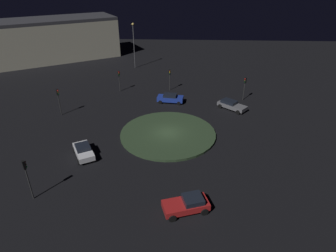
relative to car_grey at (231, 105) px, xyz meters
name	(u,v)px	position (x,y,z in m)	size (l,w,h in m)	color
ground_plane	(168,134)	(-9.73, -8.56, -0.75)	(121.00, 121.00, 0.00)	black
roundabout_island	(168,133)	(-9.73, -8.56, -0.59)	(12.89, 12.89, 0.31)	#2D4228
car_grey	(231,105)	(0.00, 0.00, 0.00)	(4.66, 4.38, 1.39)	slate
car_white	(83,151)	(-19.57, -14.12, -0.02)	(3.56, 4.39, 1.38)	white
car_red	(187,204)	(-7.32, -22.47, 0.03)	(4.56, 3.12, 1.49)	red
car_blue	(170,98)	(-9.87, 2.24, 0.02)	(4.47, 2.40, 1.46)	#1E38A5
traffic_light_northeast	(245,84)	(2.54, 3.77, 2.10)	(0.39, 0.39, 3.99)	#2D2D2D
traffic_light_northwest	(119,77)	(-19.30, 6.88, 1.98)	(0.37, 0.40, 3.82)	#2D2D2D
traffic_light_southwest	(26,172)	(-22.28, -21.56, 2.42)	(0.39, 0.39, 4.46)	#2D2D2D
traffic_light_west	(58,97)	(-26.40, -3.36, 2.24)	(0.39, 0.35, 4.20)	#2D2D2D
traffic_light_north	(170,76)	(-10.20, 7.79, 2.07)	(0.31, 0.36, 3.94)	#2D2D2D
streetlamp_north	(134,39)	(-18.67, 21.37, 5.64)	(0.55, 0.55, 9.80)	#4C4C51
store_building	(48,40)	(-40.63, 27.36, 4.07)	(33.48, 26.60, 9.64)	#B7B299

